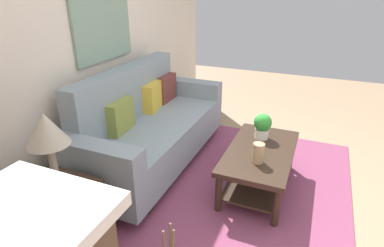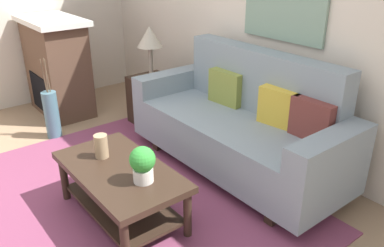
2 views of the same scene
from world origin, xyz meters
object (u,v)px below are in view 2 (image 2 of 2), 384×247
(throw_pillow_olive, at_px, (226,87))
(coffee_table, at_px, (120,182))
(throw_pillow_maroon, at_px, (312,120))
(potted_plant_tabletop, at_px, (143,163))
(fireplace, at_px, (57,66))
(floor_vase, at_px, (52,115))
(couch, at_px, (240,126))
(table_lamp, at_px, (150,39))
(tabletop_vase, at_px, (101,146))
(throw_pillow_mustard, at_px, (280,107))
(side_table, at_px, (152,101))

(throw_pillow_olive, distance_m, coffee_table, 1.43)
(throw_pillow_maroon, relative_size, potted_plant_tabletop, 1.37)
(fireplace, distance_m, floor_vase, 0.82)
(couch, bearing_deg, table_lamp, -177.66)
(throw_pillow_olive, bearing_deg, coffee_table, -76.89)
(couch, relative_size, throw_pillow_olive, 5.89)
(throw_pillow_maroon, relative_size, floor_vase, 0.70)
(throw_pillow_olive, xyz_separation_m, tabletop_vase, (0.08, -1.36, -0.16))
(coffee_table, bearing_deg, table_lamp, 139.17)
(tabletop_vase, bearing_deg, throw_pillow_maroon, 56.54)
(coffee_table, distance_m, fireplace, 2.42)
(throw_pillow_mustard, bearing_deg, coffee_table, -104.19)
(throw_pillow_mustard, relative_size, potted_plant_tabletop, 1.37)
(throw_pillow_mustard, distance_m, tabletop_vase, 1.49)
(throw_pillow_maroon, distance_m, table_lamp, 2.05)
(throw_pillow_mustard, distance_m, coffee_table, 1.44)
(fireplace, bearing_deg, potted_plant_tabletop, -9.16)
(couch, distance_m, throw_pillow_maroon, 0.71)
(throw_pillow_olive, relative_size, floor_vase, 0.70)
(table_lamp, bearing_deg, throw_pillow_olive, 9.99)
(coffee_table, xyz_separation_m, fireplace, (-2.36, 0.47, 0.27))
(couch, distance_m, fireplace, 2.50)
(throw_pillow_olive, bearing_deg, fireplace, -156.86)
(couch, bearing_deg, tabletop_vase, -101.32)
(throw_pillow_olive, height_order, throw_pillow_maroon, same)
(couch, bearing_deg, potted_plant_tabletop, -78.18)
(throw_pillow_mustard, distance_m, floor_vase, 2.43)
(throw_pillow_olive, relative_size, throw_pillow_maroon, 1.00)
(table_lamp, relative_size, floor_vase, 1.10)
(throw_pillow_olive, distance_m, throw_pillow_maroon, 0.98)
(throw_pillow_maroon, bearing_deg, fireplace, -163.88)
(coffee_table, xyz_separation_m, side_table, (-1.35, 1.16, -0.03))
(coffee_table, relative_size, potted_plant_tabletop, 4.20)
(throw_pillow_olive, distance_m, table_lamp, 1.10)
(floor_vase, bearing_deg, potted_plant_tabletop, -1.85)
(tabletop_vase, relative_size, floor_vase, 0.36)
(throw_pillow_mustard, relative_size, coffee_table, 0.33)
(potted_plant_tabletop, distance_m, floor_vase, 1.99)
(throw_pillow_olive, relative_size, throw_pillow_mustard, 1.00)
(fireplace, bearing_deg, throw_pillow_mustard, 17.95)
(couch, bearing_deg, coffee_table, -90.63)
(coffee_table, xyz_separation_m, tabletop_vase, (-0.23, -0.02, 0.21))
(throw_pillow_mustard, relative_size, table_lamp, 0.63)
(throw_pillow_maroon, distance_m, tabletop_vase, 1.64)
(tabletop_vase, xyz_separation_m, fireplace, (-2.13, 0.49, 0.06))
(coffee_table, bearing_deg, couch, 89.37)
(side_table, bearing_deg, coffee_table, -40.83)
(fireplace, bearing_deg, table_lamp, 34.31)
(throw_pillow_maroon, relative_size, tabletop_vase, 1.96)
(tabletop_vase, relative_size, fireplace, 0.16)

